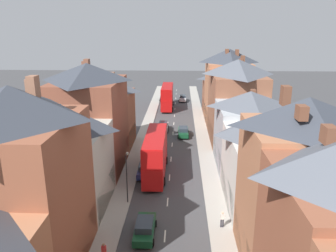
{
  "coord_description": "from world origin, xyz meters",
  "views": [
    {
      "loc": [
        1.27,
        -13.29,
        17.98
      ],
      "look_at": [
        -0.9,
        42.16,
        1.26
      ],
      "focal_mm": 35.0,
      "sensor_mm": 36.0,
      "label": 1
    }
  ],
  "objects_px": {
    "car_parked_left_b": "(145,228)",
    "pedestrian_near_right": "(104,251)",
    "car_near_blue": "(164,98)",
    "car_mid_white": "(163,126)",
    "pedestrian_mid_left": "(222,218)",
    "car_parked_right_a": "(145,170)",
    "car_near_silver": "(183,132)",
    "double_decker_bus_mid_street": "(167,96)",
    "street_lamp": "(127,175)",
    "double_decker_bus_lead": "(155,154)",
    "car_parked_left_a": "(183,98)"
  },
  "relations": [
    {
      "from": "car_parked_right_a",
      "to": "car_parked_left_b",
      "type": "bearing_deg",
      "value": -84.04
    },
    {
      "from": "car_parked_right_a",
      "to": "car_mid_white",
      "type": "bearing_deg",
      "value": 86.06
    },
    {
      "from": "pedestrian_near_right",
      "to": "pedestrian_mid_left",
      "type": "relative_size",
      "value": 1.0
    },
    {
      "from": "car_parked_right_a",
      "to": "pedestrian_near_right",
      "type": "distance_m",
      "value": 16.12
    },
    {
      "from": "car_near_blue",
      "to": "car_mid_white",
      "type": "height_order",
      "value": "car_mid_white"
    },
    {
      "from": "car_near_silver",
      "to": "car_parked_left_b",
      "type": "height_order",
      "value": "car_near_silver"
    },
    {
      "from": "car_near_blue",
      "to": "street_lamp",
      "type": "relative_size",
      "value": 0.82
    },
    {
      "from": "car_near_blue",
      "to": "pedestrian_near_right",
      "type": "xyz_separation_m",
      "value": [
        -1.55,
        -60.44,
        0.23
      ]
    },
    {
      "from": "street_lamp",
      "to": "double_decker_bus_lead",
      "type": "bearing_deg",
      "value": 71.21
    },
    {
      "from": "car_parked_left_b",
      "to": "car_near_silver",
      "type": "bearing_deg",
      "value": 82.78
    },
    {
      "from": "car_near_blue",
      "to": "pedestrian_mid_left",
      "type": "distance_m",
      "value": 56.05
    },
    {
      "from": "double_decker_bus_mid_street",
      "to": "pedestrian_mid_left",
      "type": "bearing_deg",
      "value": -81.48
    },
    {
      "from": "double_decker_bus_lead",
      "to": "double_decker_bus_mid_street",
      "type": "bearing_deg",
      "value": 90.0
    },
    {
      "from": "pedestrian_mid_left",
      "to": "street_lamp",
      "type": "height_order",
      "value": "street_lamp"
    },
    {
      "from": "car_near_blue",
      "to": "pedestrian_near_right",
      "type": "bearing_deg",
      "value": -91.47
    },
    {
      "from": "car_near_silver",
      "to": "car_parked_right_a",
      "type": "relative_size",
      "value": 1.06
    },
    {
      "from": "double_decker_bus_mid_street",
      "to": "car_parked_left_b",
      "type": "bearing_deg",
      "value": -89.99
    },
    {
      "from": "double_decker_bus_mid_street",
      "to": "car_parked_left_b",
      "type": "distance_m",
      "value": 48.66
    },
    {
      "from": "pedestrian_near_right",
      "to": "car_parked_right_a",
      "type": "bearing_deg",
      "value": 84.48
    },
    {
      "from": "car_near_blue",
      "to": "car_mid_white",
      "type": "bearing_deg",
      "value": -87.08
    },
    {
      "from": "car_mid_white",
      "to": "pedestrian_mid_left",
      "type": "distance_m",
      "value": 30.75
    },
    {
      "from": "double_decker_bus_lead",
      "to": "pedestrian_near_right",
      "type": "distance_m",
      "value": 16.87
    },
    {
      "from": "car_near_blue",
      "to": "car_near_silver",
      "type": "bearing_deg",
      "value": -80.23
    },
    {
      "from": "car_near_blue",
      "to": "car_parked_left_a",
      "type": "xyz_separation_m",
      "value": [
        4.9,
        -0.75,
        0.04
      ]
    },
    {
      "from": "car_near_blue",
      "to": "car_near_silver",
      "type": "height_order",
      "value": "car_near_silver"
    },
    {
      "from": "car_mid_white",
      "to": "car_parked_right_a",
      "type": "bearing_deg",
      "value": -93.94
    },
    {
      "from": "car_near_blue",
      "to": "car_parked_left_a",
      "type": "distance_m",
      "value": 4.96
    },
    {
      "from": "car_near_silver",
      "to": "car_parked_right_a",
      "type": "xyz_separation_m",
      "value": [
        -4.9,
        -15.94,
        0.01
      ]
    },
    {
      "from": "car_near_blue",
      "to": "car_parked_left_a",
      "type": "relative_size",
      "value": 1.17
    },
    {
      "from": "car_parked_left_a",
      "to": "car_parked_left_b",
      "type": "bearing_deg",
      "value": -93.67
    },
    {
      "from": "car_parked_left_a",
      "to": "pedestrian_near_right",
      "type": "distance_m",
      "value": 60.04
    },
    {
      "from": "double_decker_bus_lead",
      "to": "double_decker_bus_mid_street",
      "type": "distance_m",
      "value": 35.68
    },
    {
      "from": "car_parked_right_a",
      "to": "car_mid_white",
      "type": "height_order",
      "value": "car_mid_white"
    },
    {
      "from": "car_near_blue",
      "to": "pedestrian_mid_left",
      "type": "height_order",
      "value": "pedestrian_mid_left"
    },
    {
      "from": "car_mid_white",
      "to": "pedestrian_near_right",
      "type": "xyz_separation_m",
      "value": [
        -2.85,
        -34.94,
        0.18
      ]
    },
    {
      "from": "car_near_blue",
      "to": "street_lamp",
      "type": "height_order",
      "value": "street_lamp"
    },
    {
      "from": "double_decker_bus_lead",
      "to": "pedestrian_mid_left",
      "type": "distance_m",
      "value": 13.63
    },
    {
      "from": "double_decker_bus_mid_street",
      "to": "pedestrian_near_right",
      "type": "relative_size",
      "value": 6.71
    },
    {
      "from": "car_mid_white",
      "to": "pedestrian_mid_left",
      "type": "relative_size",
      "value": 2.45
    },
    {
      "from": "double_decker_bus_mid_street",
      "to": "street_lamp",
      "type": "height_order",
      "value": "street_lamp"
    },
    {
      "from": "car_near_blue",
      "to": "car_parked_left_a",
      "type": "bearing_deg",
      "value": -8.65
    },
    {
      "from": "double_decker_bus_lead",
      "to": "car_parked_left_a",
      "type": "xyz_separation_m",
      "value": [
        3.61,
        43.16,
        -1.97
      ]
    },
    {
      "from": "car_near_silver",
      "to": "street_lamp",
      "type": "xyz_separation_m",
      "value": [
        -6.05,
        -22.63,
        2.42
      ]
    },
    {
      "from": "car_parked_left_a",
      "to": "pedestrian_mid_left",
      "type": "height_order",
      "value": "pedestrian_mid_left"
    },
    {
      "from": "street_lamp",
      "to": "car_parked_left_b",
      "type": "bearing_deg",
      "value": -66.98
    },
    {
      "from": "street_lamp",
      "to": "car_parked_right_a",
      "type": "bearing_deg",
      "value": 80.25
    },
    {
      "from": "car_near_blue",
      "to": "car_near_silver",
      "type": "relative_size",
      "value": 0.99
    },
    {
      "from": "car_parked_left_b",
      "to": "pedestrian_near_right",
      "type": "distance_m",
      "value": 4.59
    },
    {
      "from": "car_near_silver",
      "to": "car_parked_left_b",
      "type": "xyz_separation_m",
      "value": [
        -3.6,
        -28.4,
        -0.02
      ]
    },
    {
      "from": "car_near_silver",
      "to": "pedestrian_mid_left",
      "type": "xyz_separation_m",
      "value": [
        3.46,
        -26.98,
        0.21
      ]
    }
  ]
}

